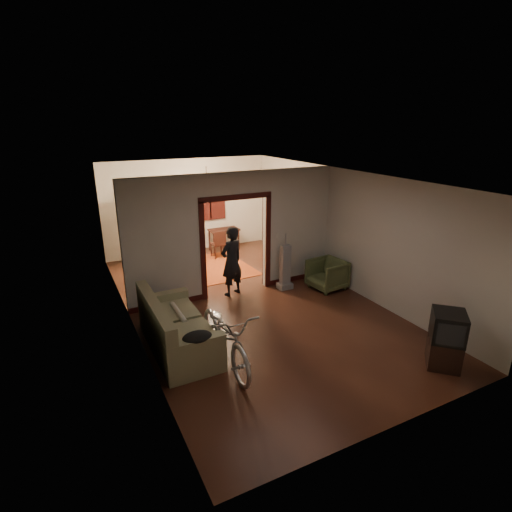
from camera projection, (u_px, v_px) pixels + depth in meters
floor at (250, 303)px, 8.86m from camera, size 5.00×8.50×0.01m
ceiling at (249, 176)px, 7.95m from camera, size 5.00×8.50×0.01m
wall_back at (188, 206)px, 12.00m from camera, size 5.00×0.02×2.80m
wall_left at (128, 261)px, 7.34m from camera, size 0.02×8.50×2.80m
wall_right at (344, 229)px, 9.48m from camera, size 0.02×8.50×2.80m
partition_wall at (235, 234)px, 9.04m from camera, size 5.00×0.14×2.80m
door_casing at (235, 247)px, 9.14m from camera, size 1.74×0.20×2.32m
far_window at (210, 199)px, 12.21m from camera, size 0.98×0.06×1.28m
chandelier at (207, 182)px, 10.21m from camera, size 0.24×0.24×0.24m
light_switch at (277, 236)px, 9.48m from camera, size 0.08×0.01×0.12m
sofa at (178, 323)px, 6.98m from camera, size 0.96×2.12×0.98m
rolled_paper at (178, 313)px, 7.26m from camera, size 0.10×0.81×0.10m
jacket at (197, 337)px, 6.17m from camera, size 0.47×0.35×0.14m
bicycle at (225, 335)px, 6.51m from camera, size 0.74×2.02×1.05m
armchair at (327, 274)px, 9.53m from camera, size 0.87×0.85×0.72m
tv_stand at (444, 352)px, 6.55m from camera, size 0.73×0.73×0.49m
crt_tv at (448, 326)px, 6.40m from camera, size 0.75×0.75×0.48m
vacuum at (285, 267)px, 9.47m from camera, size 0.35×0.29×1.09m
person at (232, 261)px, 9.06m from camera, size 0.69×0.56×1.62m
oriental_rug at (216, 267)px, 11.01m from camera, size 1.84×2.34×0.02m
locker at (152, 231)px, 11.13m from camera, size 1.04×0.75×1.86m
globe at (148, 195)px, 10.80m from camera, size 0.27×0.27×0.27m
desk at (224, 240)px, 12.36m from camera, size 0.99×0.70×0.67m
desk_chair at (218, 244)px, 11.68m from camera, size 0.42×0.42×0.83m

